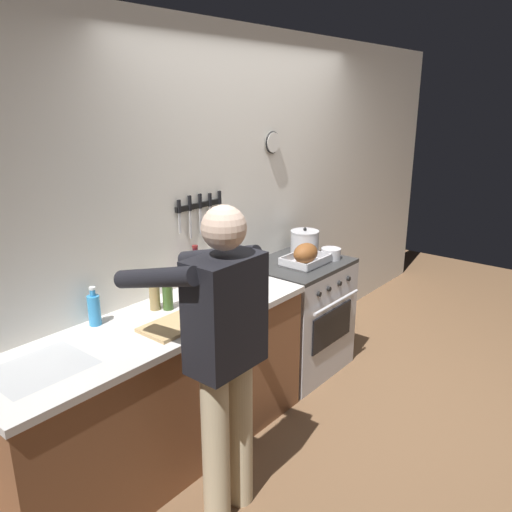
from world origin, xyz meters
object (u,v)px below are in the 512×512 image
Objects in this scene: saucepan at (331,254)px; bottle_wine_red at (196,271)px; bottle_cooking_oil at (225,274)px; stock_pot at (305,242)px; cutting_board at (174,325)px; roasting_pan at (306,255)px; person_cook at (223,348)px; bottle_vinegar at (155,293)px; bottle_dish_soap at (94,309)px; stove at (298,316)px; bottle_olive_oil at (168,293)px.

bottle_wine_red reaches higher than saucepan.
saucepan is 0.58× the size of bottle_cooking_oil.
stock_pot is 1.50× the size of saucepan.
bottle_wine_red reaches higher than cutting_board.
stock_pot is 0.25m from saucepan.
bottle_wine_red is at bearing 34.09° from cutting_board.
stock_pot is 1.03m from bottle_cooking_oil.
roasting_pan is 1.39m from cutting_board.
bottle_vinegar is at bearing -26.16° from person_cook.
bottle_dish_soap is 0.83× the size of bottle_cooking_oil.
stove is 3.53× the size of bottle_olive_oil.
stove is at bearing -2.47° from bottle_cooking_oil.
bottle_olive_oil is at bearing -31.35° from person_cook.
roasting_pan is 2.28× the size of saucepan.
stock_pot is 1.88m from bottle_dish_soap.
person_cook reaches higher than saucepan.
bottle_dish_soap is at bearing 177.95° from bottle_wine_red.
bottle_cooking_oil is (-0.80, 0.03, 0.56)m from stove.
stove is 3.89× the size of stock_pot.
bottle_dish_soap reaches higher than cutting_board.
bottle_cooking_oil reaches higher than bottle_vinegar.
bottle_olive_oil is at bearing 173.12° from roasting_pan.
person_cook is (-1.48, -0.57, 0.50)m from stove.
person_cook reaches higher than bottle_dish_soap.
stove is 1.42m from bottle_vinegar.
bottle_vinegar is at bearing 167.29° from bottle_cooking_oil.
bottle_wine_red is at bearing 166.84° from stove.
person_cook is at bearing -138.13° from bottle_cooking_oil.
cutting_board is 0.28m from bottle_olive_oil.
cutting_board is at bearing -54.81° from bottle_dish_soap.
saucepan reaches higher than stove.
person_cook is 6.72× the size of bottle_vinegar.
stock_pot is 0.78× the size of bottle_wine_red.
bottle_cooking_oil is (0.68, 0.61, 0.06)m from person_cook.
bottle_olive_oil is at bearing 175.94° from stove.
bottle_dish_soap reaches higher than saucepan.
bottle_vinegar reaches higher than bottle_dish_soap.
roasting_pan is 0.28m from stock_pot.
person_cook is at bearing -160.85° from roasting_pan.
stock_pot is at bearing -80.57° from person_cook.
bottle_olive_oil is (0.23, 0.66, 0.05)m from person_cook.
bottle_olive_oil is (-1.47, -0.02, 0.01)m from stock_pot.
roasting_pan is 1.19× the size of bottle_wine_red.
roasting_pan is 0.80m from bottle_cooking_oil.
bottle_dish_soap is 0.88m from bottle_cooking_oil.
bottle_olive_oil is 1.14× the size of bottle_dish_soap.
roasting_pan is at bearing -9.15° from bottle_vinegar.
bottle_olive_oil is (-1.25, 0.09, 0.56)m from stove.
bottle_vinegar reaches higher than stock_pot.
bottle_dish_soap is (-0.18, 0.81, 0.04)m from person_cook.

